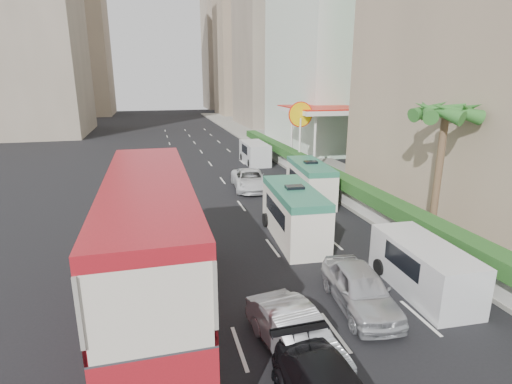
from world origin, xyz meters
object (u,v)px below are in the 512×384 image
object	(u,v)px
panel_van_far	(255,153)
car_silver_lane_b	(359,307)
minibus_near	(294,214)
minibus_far	(310,182)
double_decker_bus	(152,254)
car_silver_lane_a	(294,354)
palm_tree	(438,176)
van_asset	(250,189)
shell_station	(322,136)
panel_van_near	(423,267)

from	to	relation	value
panel_van_far	car_silver_lane_b	bearing A→B (deg)	-95.58
minibus_near	minibus_far	bearing A→B (deg)	65.15
double_decker_bus	minibus_near	xyz separation A→B (m)	(7.02, 5.96, -1.20)
car_silver_lane_a	palm_tree	xyz separation A→B (m)	(9.85, 6.69, 3.38)
car_silver_lane_b	minibus_far	size ratio (longest dim) A/B	0.77
double_decker_bus	van_asset	size ratio (longest dim) A/B	2.14
car_silver_lane_a	car_silver_lane_b	size ratio (longest dim) A/B	0.95
panel_van_far	shell_station	world-z (taller)	shell_station
shell_station	panel_van_far	bearing A→B (deg)	160.42
minibus_near	panel_van_near	xyz separation A→B (m)	(3.01, -6.30, -0.37)
minibus_near	palm_tree	xyz separation A→B (m)	(6.78, -1.96, 2.05)
minibus_near	van_asset	bearing A→B (deg)	93.20
car_silver_lane_b	minibus_near	size ratio (longest dim) A/B	0.74
van_asset	panel_van_near	bearing A→B (deg)	-75.14
double_decker_bus	panel_van_far	xyz separation A→B (m)	(9.91, 25.17, -1.51)
van_asset	shell_station	distance (m)	11.65
double_decker_bus	panel_van_far	size ratio (longest dim) A/B	2.16
car_silver_lane_a	minibus_near	size ratio (longest dim) A/B	0.70
car_silver_lane_b	minibus_far	world-z (taller)	minibus_far
car_silver_lane_b	shell_station	distance (m)	25.61
panel_van_near	palm_tree	bearing A→B (deg)	51.79
shell_station	van_asset	bearing A→B (deg)	-141.44
van_asset	minibus_far	bearing A→B (deg)	-44.13
double_decker_bus	minibus_near	bearing A→B (deg)	40.32
shell_station	car_silver_lane_b	bearing A→B (deg)	-110.51
car_silver_lane_b	minibus_far	bearing A→B (deg)	81.75
minibus_near	palm_tree	world-z (taller)	palm_tree
panel_van_near	minibus_near	bearing A→B (deg)	118.25
car_silver_lane_a	shell_station	size ratio (longest dim) A/B	0.53
double_decker_bus	palm_tree	size ratio (longest dim) A/B	1.72
car_silver_lane_a	palm_tree	size ratio (longest dim) A/B	0.66
double_decker_bus	shell_station	distance (m)	28.02
panel_van_near	palm_tree	world-z (taller)	palm_tree
shell_station	palm_tree	bearing A→B (deg)	-96.60
car_silver_lane_a	double_decker_bus	bearing A→B (deg)	136.42
car_silver_lane_b	palm_tree	distance (m)	8.95
car_silver_lane_b	shell_station	world-z (taller)	shell_station
minibus_near	panel_van_near	world-z (taller)	minibus_near
minibus_near	panel_van_far	bearing A→B (deg)	85.38
minibus_far	double_decker_bus	bearing A→B (deg)	-125.08
car_silver_lane_b	minibus_far	xyz separation A→B (m)	(3.35, 13.01, 1.28)
panel_van_near	palm_tree	distance (m)	6.24
car_silver_lane_b	minibus_near	xyz separation A→B (m)	(-0.06, 6.80, 1.33)
car_silver_lane_b	double_decker_bus	bearing A→B (deg)	179.36
car_silver_lane_b	van_asset	distance (m)	16.79
van_asset	shell_station	world-z (taller)	shell_station
minibus_near	shell_station	distance (m)	19.32
panel_van_far	shell_station	bearing A→B (deg)	-18.96
car_silver_lane_a	shell_station	xyz separation A→B (m)	(12.05, 25.69, 2.75)
double_decker_bus	shell_station	size ratio (longest dim) A/B	1.38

